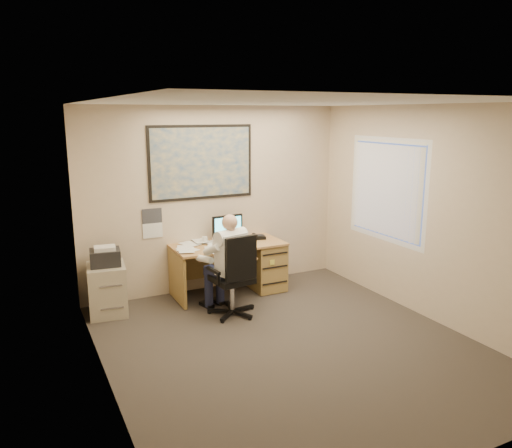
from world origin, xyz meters
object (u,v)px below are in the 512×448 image
desk (248,261)px  office_chair (233,292)px  person (231,265)px  filing_cabinet (107,285)px

desk → office_chair: bearing=-126.7°
person → desk: bearing=34.9°
office_chair → person: 0.36m
filing_cabinet → office_chair: 1.66m
office_chair → person: bearing=79.5°
desk → person: size_ratio=1.20×
desk → person: bearing=-129.4°
office_chair → filing_cabinet: bearing=144.5°
desk → office_chair: (-0.60, -0.80, -0.12)m
desk → filing_cabinet: (-2.05, 0.00, -0.05)m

